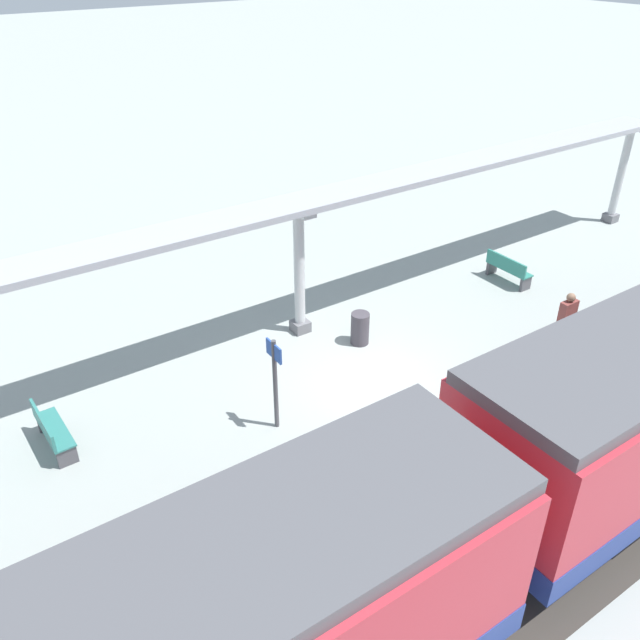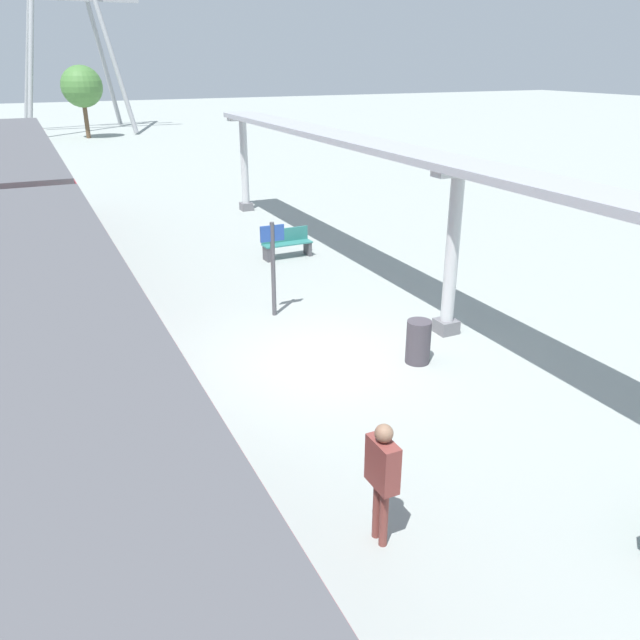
# 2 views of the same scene
# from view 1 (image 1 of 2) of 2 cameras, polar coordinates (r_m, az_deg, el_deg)

# --- Properties ---
(ground_plane) EXTENTS (176.00, 176.00, 0.00)m
(ground_plane) POSITION_cam_1_polar(r_m,az_deg,el_deg) (15.61, 4.90, -5.66)
(ground_plane) COLOR #99A19C
(tactile_edge_strip) EXTENTS (0.40, 34.37, 0.01)m
(tactile_edge_strip) POSITION_cam_1_polar(r_m,az_deg,el_deg) (13.83, 13.65, -12.28)
(tactile_edge_strip) COLOR gold
(tactile_edge_strip) RESTS_ON ground
(trackbed) EXTENTS (3.20, 46.37, 0.01)m
(trackbed) POSITION_cam_1_polar(r_m,az_deg,el_deg) (13.11, 19.52, -16.41)
(trackbed) COLOR #38332D
(trackbed) RESTS_ON ground
(canopy_pillar_nearest) EXTENTS (1.10, 0.44, 3.51)m
(canopy_pillar_nearest) POSITION_cam_1_polar(r_m,az_deg,el_deg) (26.09, 24.76, 11.45)
(canopy_pillar_nearest) COLOR slate
(canopy_pillar_nearest) RESTS_ON ground
(canopy_pillar_second) EXTENTS (1.10, 0.44, 3.51)m
(canopy_pillar_second) POSITION_cam_1_polar(r_m,az_deg,el_deg) (16.70, -1.82, 4.25)
(canopy_pillar_second) COLOR slate
(canopy_pillar_second) RESTS_ON ground
(canopy_beam) EXTENTS (1.20, 27.70, 0.16)m
(canopy_beam) POSITION_cam_1_polar(r_m,az_deg,el_deg) (16.05, -1.46, 10.17)
(canopy_beam) COLOR #A8AAB2
(canopy_beam) RESTS_ON canopy_pillar_nearest
(bench_near_end) EXTENTS (1.50, 0.44, 0.86)m
(bench_near_end) POSITION_cam_1_polar(r_m,az_deg,el_deg) (20.62, 16.06, 4.30)
(bench_near_end) COLOR #2D8070
(bench_near_end) RESTS_ON ground
(bench_mid_platform) EXTENTS (1.51, 0.48, 0.86)m
(bench_mid_platform) POSITION_cam_1_polar(r_m,az_deg,el_deg) (14.66, -22.41, -8.93)
(bench_mid_platform) COLOR #2F7973
(bench_mid_platform) RESTS_ON ground
(trash_bin) EXTENTS (0.48, 0.48, 0.87)m
(trash_bin) POSITION_cam_1_polar(r_m,az_deg,el_deg) (16.87, 3.51, -0.74)
(trash_bin) COLOR #423D45
(trash_bin) RESTS_ON ground
(platform_info_sign) EXTENTS (0.56, 0.10, 2.20)m
(platform_info_sign) POSITION_cam_1_polar(r_m,az_deg,el_deg) (13.60, -3.95, -4.90)
(platform_info_sign) COLOR #4C4C51
(platform_info_sign) RESTS_ON ground
(passenger_waiting_near_edge) EXTENTS (0.22, 0.48, 1.66)m
(passenger_waiting_near_edge) POSITION_cam_1_polar(r_m,az_deg,el_deg) (17.34, 20.75, 0.37)
(passenger_waiting_near_edge) COLOR brown
(passenger_waiting_near_edge) RESTS_ON ground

